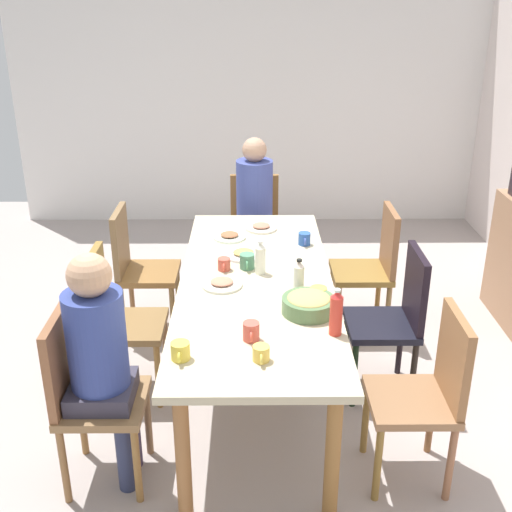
# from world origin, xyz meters

# --- Properties ---
(ground_plane) EXTENTS (7.34, 7.34, 0.00)m
(ground_plane) POSITION_xyz_m (0.00, 0.00, 0.00)
(ground_plane) COLOR #A69994
(wall_left) EXTENTS (0.12, 4.71, 2.60)m
(wall_left) POSITION_xyz_m (-3.12, 0.00, 1.30)
(wall_left) COLOR silver
(wall_left) RESTS_ON ground_plane
(dining_table) EXTENTS (2.21, 0.86, 0.73)m
(dining_table) POSITION_xyz_m (0.00, 0.00, 0.66)
(dining_table) COLOR #C5B896
(dining_table) RESTS_ON ground_plane
(chair_0) EXTENTS (0.40, 0.40, 0.90)m
(chair_0) POSITION_xyz_m (0.74, -0.81, 0.51)
(chair_0) COLOR olive
(chair_0) RESTS_ON ground_plane
(person_0) EXTENTS (0.30, 0.30, 1.21)m
(person_0) POSITION_xyz_m (0.74, -0.72, 0.72)
(person_0) COLOR #342942
(person_0) RESTS_ON ground_plane
(chair_1) EXTENTS (0.40, 0.40, 0.90)m
(chair_1) POSITION_xyz_m (0.00, -0.81, 0.51)
(chair_1) COLOR olive
(chair_1) RESTS_ON ground_plane
(chair_2) EXTENTS (0.40, 0.40, 0.90)m
(chair_2) POSITION_xyz_m (0.00, 0.81, 0.51)
(chair_2) COLOR black
(chair_2) RESTS_ON ground_plane
(chair_3) EXTENTS (0.40, 0.40, 0.90)m
(chair_3) POSITION_xyz_m (-1.49, 0.00, 0.51)
(chair_3) COLOR olive
(chair_3) RESTS_ON ground_plane
(person_3) EXTENTS (0.30, 0.30, 1.24)m
(person_3) POSITION_xyz_m (-1.39, 0.00, 0.73)
(person_3) COLOR #3D4044
(person_3) RESTS_ON ground_plane
(chair_4) EXTENTS (0.40, 0.40, 0.90)m
(chair_4) POSITION_xyz_m (0.74, 0.81, 0.51)
(chair_4) COLOR #8D6442
(chair_4) RESTS_ON ground_plane
(chair_5) EXTENTS (0.40, 0.40, 0.90)m
(chair_5) POSITION_xyz_m (-0.74, -0.81, 0.51)
(chair_5) COLOR olive
(chair_5) RESTS_ON ground_plane
(chair_6) EXTENTS (0.40, 0.40, 0.90)m
(chair_6) POSITION_xyz_m (-0.74, 0.81, 0.51)
(chair_6) COLOR olive
(chair_6) RESTS_ON ground_plane
(plate_0) EXTENTS (0.21, 0.21, 0.04)m
(plate_0) POSITION_xyz_m (-0.82, 0.04, 0.75)
(plate_0) COLOR silver
(plate_0) RESTS_ON dining_table
(plate_1) EXTENTS (0.21, 0.21, 0.04)m
(plate_1) POSITION_xyz_m (-0.65, -0.17, 0.75)
(plate_1) COLOR silver
(plate_1) RESTS_ON dining_table
(plate_2) EXTENTS (0.23, 0.23, 0.04)m
(plate_2) POSITION_xyz_m (0.07, -0.19, 0.75)
(plate_2) COLOR silver
(plate_2) RESTS_ON dining_table
(plate_3) EXTENTS (0.23, 0.23, 0.04)m
(plate_3) POSITION_xyz_m (-0.35, -0.07, 0.75)
(plate_3) COLOR silver
(plate_3) RESTS_ON dining_table
(bowl_0) EXTENTS (0.27, 0.27, 0.10)m
(bowl_0) POSITION_xyz_m (0.38, 0.26, 0.78)
(bowl_0) COLOR #56774A
(bowl_0) RESTS_ON dining_table
(cup_0) EXTENTS (0.12, 0.09, 0.09)m
(cup_0) POSITION_xyz_m (-0.17, -0.05, 0.78)
(cup_0) COLOR #4D8564
(cup_0) RESTS_ON dining_table
(cup_1) EXTENTS (0.11, 0.07, 0.07)m
(cup_1) POSITION_xyz_m (-0.14, -0.19, 0.77)
(cup_1) COLOR #CA5241
(cup_1) RESTS_ON dining_table
(cup_2) EXTENTS (0.12, 0.09, 0.08)m
(cup_2) POSITION_xyz_m (0.82, -0.34, 0.77)
(cup_2) COLOR yellow
(cup_2) RESTS_ON dining_table
(cup_3) EXTENTS (0.13, 0.09, 0.08)m
(cup_3) POSITION_xyz_m (0.27, 0.33, 0.78)
(cup_3) COLOR #E9C248
(cup_3) RESTS_ON dining_table
(cup_4) EXTENTS (0.11, 0.08, 0.08)m
(cup_4) POSITION_xyz_m (-0.54, 0.32, 0.77)
(cup_4) COLOR #2B56A6
(cup_4) RESTS_ON dining_table
(cup_5) EXTENTS (0.11, 0.08, 0.07)m
(cup_5) POSITION_xyz_m (0.83, 0.02, 0.77)
(cup_5) COLOR #E7BF4E
(cup_5) RESTS_ON dining_table
(cup_6) EXTENTS (0.11, 0.08, 0.09)m
(cup_6) POSITION_xyz_m (0.66, -0.03, 0.78)
(cup_6) COLOR #CB5244
(cup_6) RESTS_ON dining_table
(bottle_0) EXTENTS (0.06, 0.06, 0.21)m
(bottle_0) POSITION_xyz_m (0.18, 0.23, 0.83)
(bottle_0) COLOR silver
(bottle_0) RESTS_ON dining_table
(bottle_1) EXTENTS (0.06, 0.06, 0.20)m
(bottle_1) POSITION_xyz_m (-0.10, 0.03, 0.83)
(bottle_1) COLOR silver
(bottle_1) RESTS_ON dining_table
(bottle_2) EXTENTS (0.06, 0.06, 0.24)m
(bottle_2) POSITION_xyz_m (0.60, 0.37, 0.85)
(bottle_2) COLOR red
(bottle_2) RESTS_ON dining_table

